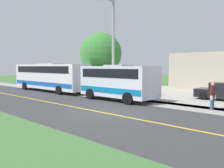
{
  "coord_description": "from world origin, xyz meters",
  "views": [
    {
      "loc": [
        9.68,
        9.69,
        2.79
      ],
      "look_at": [
        -3.5,
        -2.53,
        1.4
      ],
      "focal_mm": 37.12,
      "sensor_mm": 36.0,
      "label": 1
    }
  ],
  "objects_px": {
    "shuttle_bus_front": "(118,81)",
    "pedestrian_with_bags": "(212,95)",
    "transit_bus_rear": "(50,76)",
    "tree_curbside": "(101,54)",
    "street_light_pole": "(112,45)"
  },
  "relations": [
    {
      "from": "shuttle_bus_front",
      "to": "street_light_pole",
      "type": "relative_size",
      "value": 0.8
    },
    {
      "from": "street_light_pole",
      "to": "tree_curbside",
      "type": "bearing_deg",
      "value": -122.42
    },
    {
      "from": "street_light_pole",
      "to": "tree_curbside",
      "type": "distance_m",
      "value": 4.72
    },
    {
      "from": "shuttle_bus_front",
      "to": "pedestrian_with_bags",
      "type": "height_order",
      "value": "shuttle_bus_front"
    },
    {
      "from": "shuttle_bus_front",
      "to": "street_light_pole",
      "type": "distance_m",
      "value": 3.18
    },
    {
      "from": "pedestrian_with_bags",
      "to": "tree_curbside",
      "type": "xyz_separation_m",
      "value": [
        -1.88,
        -12.13,
        3.16
      ]
    },
    {
      "from": "shuttle_bus_front",
      "to": "tree_curbside",
      "type": "xyz_separation_m",
      "value": [
        -2.83,
        -4.92,
        2.5
      ]
    },
    {
      "from": "shuttle_bus_front",
      "to": "pedestrian_with_bags",
      "type": "bearing_deg",
      "value": 97.51
    },
    {
      "from": "pedestrian_with_bags",
      "to": "tree_curbside",
      "type": "height_order",
      "value": "tree_curbside"
    },
    {
      "from": "transit_bus_rear",
      "to": "shuttle_bus_front",
      "type": "bearing_deg",
      "value": 90.19
    },
    {
      "from": "shuttle_bus_front",
      "to": "tree_curbside",
      "type": "distance_m",
      "value": 6.2
    },
    {
      "from": "shuttle_bus_front",
      "to": "pedestrian_with_bags",
      "type": "relative_size",
      "value": 3.86
    },
    {
      "from": "transit_bus_rear",
      "to": "pedestrian_with_bags",
      "type": "xyz_separation_m",
      "value": [
        -0.98,
        17.32,
        -0.77
      ]
    },
    {
      "from": "tree_curbside",
      "to": "shuttle_bus_front",
      "type": "bearing_deg",
      "value": 60.07
    },
    {
      "from": "shuttle_bus_front",
      "to": "tree_curbside",
      "type": "relative_size",
      "value": 1.07
    }
  ]
}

